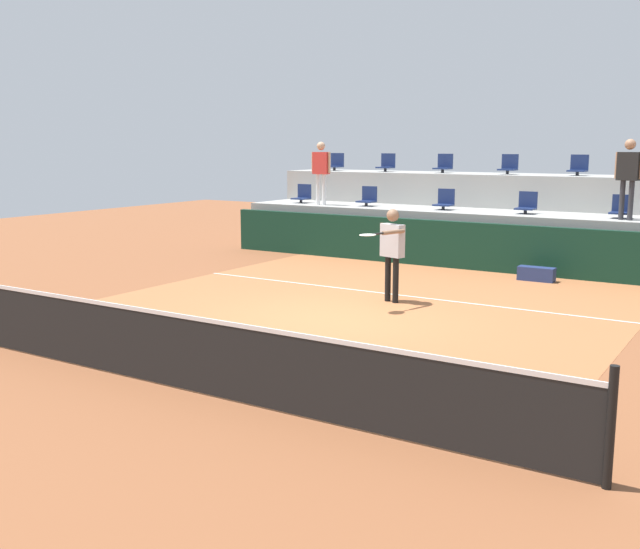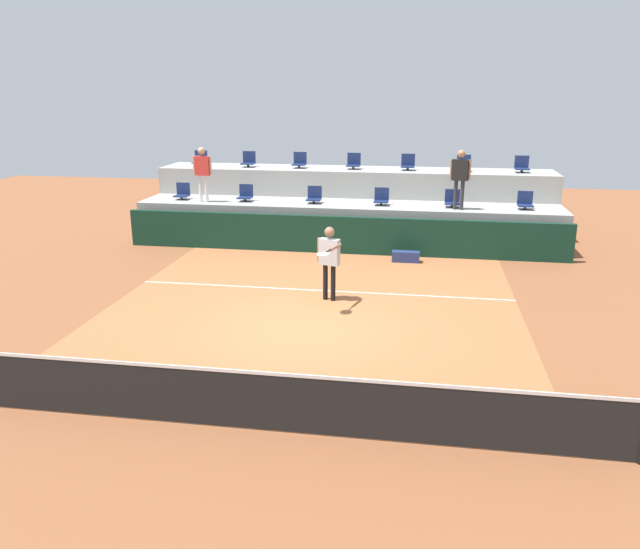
% 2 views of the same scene
% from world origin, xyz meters
% --- Properties ---
extents(ground_plane, '(40.00, 40.00, 0.00)m').
position_xyz_m(ground_plane, '(0.00, 0.00, 0.00)').
color(ground_plane, brown).
extents(court_inner_paint, '(9.00, 10.00, 0.01)m').
position_xyz_m(court_inner_paint, '(0.00, 1.00, 0.00)').
color(court_inner_paint, '#A36038').
rests_on(court_inner_paint, ground_plane).
extents(court_service_line, '(9.00, 0.06, 0.00)m').
position_xyz_m(court_service_line, '(0.00, 2.40, 0.01)').
color(court_service_line, silver).
rests_on(court_service_line, ground_plane).
extents(tennis_net, '(10.48, 0.08, 1.07)m').
position_xyz_m(tennis_net, '(0.00, -4.00, 0.50)').
color(tennis_net, black).
rests_on(tennis_net, ground_plane).
extents(sponsor_backboard, '(13.00, 0.16, 1.10)m').
position_xyz_m(sponsor_backboard, '(0.00, 6.00, 0.55)').
color(sponsor_backboard, '#0F3323').
rests_on(sponsor_backboard, ground_plane).
extents(seating_tier_lower, '(13.00, 1.80, 1.25)m').
position_xyz_m(seating_tier_lower, '(0.00, 7.30, 0.62)').
color(seating_tier_lower, '#9E9E99').
rests_on(seating_tier_lower, ground_plane).
extents(seating_tier_upper, '(13.00, 1.80, 2.10)m').
position_xyz_m(seating_tier_upper, '(0.00, 9.10, 1.05)').
color(seating_tier_upper, '#9E9E99').
rests_on(seating_tier_upper, ground_plane).
extents(stadium_chair_lower_far_left, '(0.44, 0.40, 0.52)m').
position_xyz_m(stadium_chair_lower_far_left, '(-5.30, 7.23, 1.46)').
color(stadium_chair_lower_far_left, '#2D2D33').
rests_on(stadium_chair_lower_far_left, seating_tier_lower).
extents(stadium_chair_lower_left, '(0.44, 0.40, 0.52)m').
position_xyz_m(stadium_chair_lower_left, '(-3.22, 7.23, 1.46)').
color(stadium_chair_lower_left, '#2D2D33').
rests_on(stadium_chair_lower_left, seating_tier_lower).
extents(stadium_chair_lower_mid_left, '(0.44, 0.40, 0.52)m').
position_xyz_m(stadium_chair_lower_mid_left, '(-1.02, 7.23, 1.46)').
color(stadium_chair_lower_mid_left, '#2D2D33').
rests_on(stadium_chair_lower_mid_left, seating_tier_lower).
extents(stadium_chair_lower_mid_right, '(0.44, 0.40, 0.52)m').
position_xyz_m(stadium_chair_lower_mid_right, '(1.06, 7.23, 1.46)').
color(stadium_chair_lower_mid_right, '#2D2D33').
rests_on(stadium_chair_lower_mid_right, seating_tier_lower).
extents(stadium_chair_lower_right, '(0.44, 0.40, 0.52)m').
position_xyz_m(stadium_chair_lower_right, '(3.18, 7.23, 1.46)').
color(stadium_chair_lower_right, '#2D2D33').
rests_on(stadium_chair_lower_right, seating_tier_lower).
extents(stadium_chair_upper_far_left, '(0.44, 0.40, 0.52)m').
position_xyz_m(stadium_chair_upper_far_left, '(-5.30, 9.03, 2.31)').
color(stadium_chair_upper_far_left, '#2D2D33').
rests_on(stadium_chair_upper_far_left, seating_tier_upper).
extents(stadium_chair_upper_left, '(0.44, 0.40, 0.52)m').
position_xyz_m(stadium_chair_upper_left, '(-3.59, 9.03, 2.31)').
color(stadium_chair_upper_left, '#2D2D33').
rests_on(stadium_chair_upper_left, seating_tier_upper).
extents(stadium_chair_upper_mid_left, '(0.44, 0.40, 0.52)m').
position_xyz_m(stadium_chair_upper_mid_left, '(-1.82, 9.03, 2.31)').
color(stadium_chair_upper_mid_left, '#2D2D33').
rests_on(stadium_chair_upper_mid_left, seating_tier_upper).
extents(stadium_chair_upper_center, '(0.44, 0.40, 0.52)m').
position_xyz_m(stadium_chair_upper_center, '(-0.00, 9.03, 2.31)').
color(stadium_chair_upper_center, '#2D2D33').
rests_on(stadium_chair_upper_center, seating_tier_upper).
extents(stadium_chair_upper_mid_right, '(0.44, 0.40, 0.52)m').
position_xyz_m(stadium_chair_upper_mid_right, '(1.78, 9.03, 2.31)').
color(stadium_chair_upper_mid_right, '#2D2D33').
rests_on(stadium_chair_upper_mid_right, seating_tier_upper).
extents(tennis_player, '(0.58, 1.29, 1.71)m').
position_xyz_m(tennis_player, '(0.27, 1.74, 1.05)').
color(tennis_player, black).
rests_on(tennis_player, ground_plane).
extents(spectator_in_grey, '(0.59, 0.23, 1.69)m').
position_xyz_m(spectator_in_grey, '(-4.45, 6.85, 2.27)').
color(spectator_in_grey, white).
rests_on(spectator_in_grey, seating_tier_lower).
extents(spectator_leaning_on_rail, '(0.60, 0.28, 1.73)m').
position_xyz_m(spectator_leaning_on_rail, '(3.33, 6.85, 2.30)').
color(spectator_leaning_on_rail, '#2D2D33').
rests_on(spectator_leaning_on_rail, seating_tier_lower).
extents(tennis_ball, '(0.07, 0.07, 0.07)m').
position_xyz_m(tennis_ball, '(-2.69, -3.50, 0.64)').
color(tennis_ball, '#CCE033').
extents(equipment_bag, '(0.76, 0.28, 0.30)m').
position_xyz_m(equipment_bag, '(1.90, 5.35, 0.15)').
color(equipment_bag, navy).
rests_on(equipment_bag, ground_plane).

